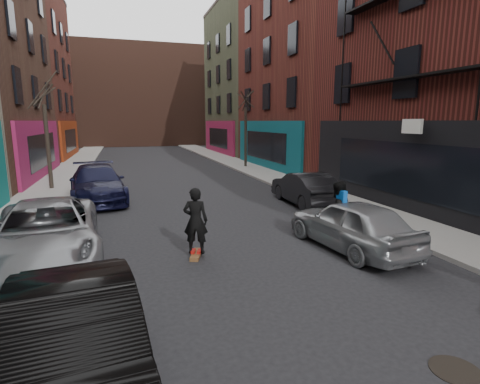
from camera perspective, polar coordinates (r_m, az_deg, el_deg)
sidewalk_left at (r=33.15m, az=-23.63°, el=3.94°), size 2.50×84.00×0.13m
sidewalk_right at (r=34.15m, az=-2.25°, el=5.00°), size 2.50×84.00×0.13m
buildings_right at (r=25.20m, az=24.44°, el=20.17°), size 12.00×56.00×16.00m
building_far at (r=58.95m, az=-15.31°, el=13.80°), size 40.00×10.00×14.00m
tree_left_far at (r=21.08m, az=-27.50°, el=9.29°), size 2.00×2.00×6.50m
tree_right_far at (r=28.21m, az=0.87°, el=10.85°), size 2.00×2.00×6.80m
parked_left_mid at (r=5.33m, az=-23.85°, el=-21.20°), size 2.09×4.61×1.47m
parked_left_far at (r=10.54m, az=-27.46°, el=-5.48°), size 3.00×5.62×1.50m
parked_left_end at (r=17.61m, az=-20.95°, el=1.23°), size 2.78×5.61×1.57m
parked_right_far at (r=10.70m, az=16.61°, el=-4.71°), size 2.12×4.31×1.41m
parked_right_end at (r=16.02m, az=9.83°, el=0.57°), size 1.58×4.23×1.38m
skateboard at (r=9.96m, az=-6.68°, el=-9.44°), size 0.48×0.83×0.10m
skateboarder at (r=9.69m, az=-6.80°, el=-4.35°), size 0.73×0.60×1.73m
pedestrian at (r=10.90m, az=14.52°, el=-3.17°), size 0.96×0.79×1.83m
manhole at (r=6.61m, az=30.00°, el=-22.47°), size 0.77×0.77×0.01m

